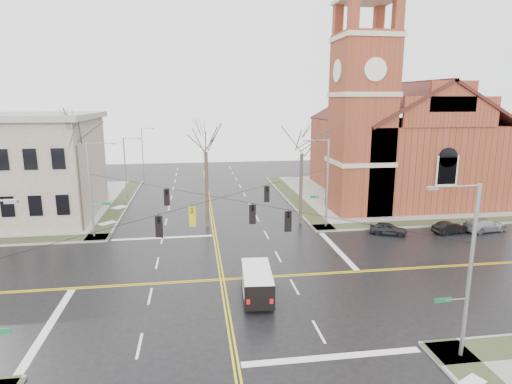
{
  "coord_description": "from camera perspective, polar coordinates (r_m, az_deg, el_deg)",
  "views": [
    {
      "loc": [
        -1.75,
        -29.45,
        13.04
      ],
      "look_at": [
        3.4,
        6.0,
        5.21
      ],
      "focal_mm": 30.0,
      "sensor_mm": 36.0,
      "label": 1
    }
  ],
  "objects": [
    {
      "name": "tree_nw_near",
      "position": [
        43.55,
        -6.72,
        5.98
      ],
      "size": [
        4.0,
        4.0,
        11.45
      ],
      "color": "#3C3326",
      "rests_on": "ground"
    },
    {
      "name": "church",
      "position": [
        60.54,
        17.89,
        7.38
      ],
      "size": [
        24.28,
        27.48,
        27.5
      ],
      "color": "brown",
      "rests_on": "ground"
    },
    {
      "name": "ground",
      "position": [
        32.25,
        -4.55,
        -11.56
      ],
      "size": [
        120.0,
        120.0,
        0.0
      ],
      "primitive_type": "plane",
      "color": "black",
      "rests_on": "ground"
    },
    {
      "name": "signal_pole_ne",
      "position": [
        43.74,
        9.28,
        1.51
      ],
      "size": [
        2.75,
        0.22,
        9.0
      ],
      "color": "gray",
      "rests_on": "ground"
    },
    {
      "name": "tree_ne",
      "position": [
        44.7,
        6.13,
        5.68
      ],
      "size": [
        4.0,
        4.0,
        10.93
      ],
      "color": "#3C3326",
      "rests_on": "ground"
    },
    {
      "name": "parked_car_b",
      "position": [
        46.48,
        24.44,
        -4.35
      ],
      "size": [
        3.72,
        1.87,
        1.17
      ],
      "primitive_type": "imported",
      "rotation": [
        0.0,
        0.0,
        1.75
      ],
      "color": "black",
      "rests_on": "ground"
    },
    {
      "name": "sidewalks",
      "position": [
        32.22,
        -4.55,
        -11.43
      ],
      "size": [
        80.0,
        80.0,
        0.17
      ],
      "color": "gray",
      "rests_on": "ground"
    },
    {
      "name": "tree_nw_far",
      "position": [
        44.74,
        -23.02,
        6.46
      ],
      "size": [
        4.0,
        4.0,
        12.77
      ],
      "color": "#3C3326",
      "rests_on": "ground"
    },
    {
      "name": "signal_pole_nw",
      "position": [
        42.82,
        -21.02,
        0.61
      ],
      "size": [
        2.75,
        0.22,
        9.0
      ],
      "color": "gray",
      "rests_on": "ground"
    },
    {
      "name": "parked_car_c",
      "position": [
        48.75,
        28.17,
        -3.88
      ],
      "size": [
        4.8,
        2.62,
        1.32
      ],
      "primitive_type": "imported",
      "rotation": [
        0.0,
        0.0,
        1.75
      ],
      "color": "gray",
      "rests_on": "ground"
    },
    {
      "name": "streetlight_north_a",
      "position": [
        58.76,
        -16.92,
        3.41
      ],
      "size": [
        2.3,
        0.2,
        8.0
      ],
      "color": "gray",
      "rests_on": "ground"
    },
    {
      "name": "signal_pole_se",
      "position": [
        23.63,
        26.34,
        -9.03
      ],
      "size": [
        2.75,
        0.22,
        9.0
      ],
      "color": "gray",
      "rests_on": "ground"
    },
    {
      "name": "road_markings",
      "position": [
        32.25,
        -4.55,
        -11.55
      ],
      "size": [
        100.0,
        100.0,
        0.01
      ],
      "color": "gold",
      "rests_on": "ground"
    },
    {
      "name": "parked_car_a",
      "position": [
        43.92,
        17.2,
        -4.7
      ],
      "size": [
        3.77,
        2.68,
        1.19
      ],
      "primitive_type": "imported",
      "rotation": [
        0.0,
        0.0,
        1.16
      ],
      "color": "black",
      "rests_on": "ground"
    },
    {
      "name": "span_wires",
      "position": [
        30.28,
        -4.74,
        -0.77
      ],
      "size": [
        23.02,
        23.02,
        0.03
      ],
      "color": "black",
      "rests_on": "ground"
    },
    {
      "name": "streetlight_north_b",
      "position": [
        78.43,
        -14.81,
        5.65
      ],
      "size": [
        2.3,
        0.2,
        8.0
      ],
      "color": "gray",
      "rests_on": "ground"
    },
    {
      "name": "traffic_signals",
      "position": [
        29.82,
        -4.64,
        -2.46
      ],
      "size": [
        8.21,
        8.26,
        1.3
      ],
      "color": "black",
      "rests_on": "ground"
    },
    {
      "name": "civic_building_a",
      "position": [
        53.96,
        -30.24,
        2.61
      ],
      "size": [
        18.0,
        14.0,
        11.0
      ],
      "primitive_type": "cube",
      "color": "gray",
      "rests_on": "ground"
    },
    {
      "name": "cargo_van",
      "position": [
        29.29,
        0.11,
        -11.71
      ],
      "size": [
        2.28,
        5.07,
        1.88
      ],
      "rotation": [
        0.0,
        0.0,
        -0.08
      ],
      "color": "white",
      "rests_on": "ground"
    }
  ]
}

